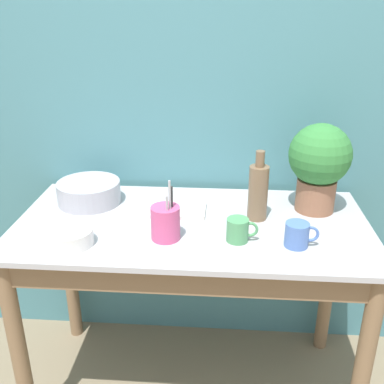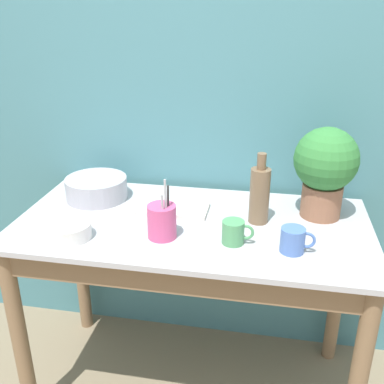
{
  "view_description": "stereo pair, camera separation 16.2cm",
  "coord_description": "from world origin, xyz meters",
  "views": [
    {
      "loc": [
        0.11,
        -1.16,
        1.54
      ],
      "look_at": [
        0.0,
        0.33,
        0.91
      ],
      "focal_mm": 42.0,
      "sensor_mm": 36.0,
      "label": 1
    },
    {
      "loc": [
        0.27,
        -1.14,
        1.54
      ],
      "look_at": [
        0.0,
        0.33,
        0.91
      ],
      "focal_mm": 42.0,
      "sensor_mm": 36.0,
      "label": 2
    }
  ],
  "objects": [
    {
      "name": "tray_board",
      "position": [
        -0.09,
        0.41,
        0.8
      ],
      "size": [
        0.27,
        0.14,
        0.02
      ],
      "color": "beige",
      "rests_on": "counter_table"
    },
    {
      "name": "bottle_tall",
      "position": [
        0.24,
        0.37,
        0.9
      ],
      "size": [
        0.07,
        0.07,
        0.27
      ],
      "color": "brown",
      "rests_on": "counter_table"
    },
    {
      "name": "potted_plant",
      "position": [
        0.47,
        0.47,
        0.99
      ],
      "size": [
        0.23,
        0.23,
        0.34
      ],
      "color": "#8C5B42",
      "rests_on": "counter_table"
    },
    {
      "name": "counter_table",
      "position": [
        0.0,
        0.3,
        0.63
      ],
      "size": [
        1.31,
        0.66,
        0.79
      ],
      "color": "#846647",
      "rests_on": "ground_plane"
    },
    {
      "name": "wall_back",
      "position": [
        0.0,
        0.71,
        1.2
      ],
      "size": [
        6.0,
        0.05,
        2.4
      ],
      "color": "teal",
      "rests_on": "ground_plane"
    },
    {
      "name": "mug_blue",
      "position": [
        0.36,
        0.18,
        0.83
      ],
      "size": [
        0.11,
        0.08,
        0.08
      ],
      "color": "#4C70B7",
      "rests_on": "counter_table"
    },
    {
      "name": "bowl_small_enamel_white",
      "position": [
        -0.39,
        0.13,
        0.82
      ],
      "size": [
        0.15,
        0.15,
        0.05
      ],
      "color": "silver",
      "rests_on": "counter_table"
    },
    {
      "name": "mug_green",
      "position": [
        0.17,
        0.2,
        0.83
      ],
      "size": [
        0.11,
        0.08,
        0.08
      ],
      "color": "#4C935B",
      "rests_on": "counter_table"
    },
    {
      "name": "utensil_cup",
      "position": [
        -0.08,
        0.2,
        0.85
      ],
      "size": [
        0.1,
        0.1,
        0.22
      ],
      "color": "#CC4C7F",
      "rests_on": "counter_table"
    },
    {
      "name": "bowl_wash_large",
      "position": [
        -0.43,
        0.47,
        0.83
      ],
      "size": [
        0.25,
        0.25,
        0.09
      ],
      "color": "#A8A8B2",
      "rests_on": "counter_table"
    }
  ]
}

